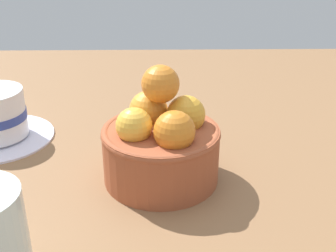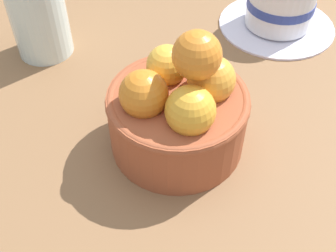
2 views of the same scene
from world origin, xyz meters
TOP-DOWN VIEW (x-y plane):
  - ground_plane at (0.00, 0.00)cm, footprint 132.09×116.89cm
  - terracotta_bowl at (0.05, 0.10)cm, footprint 13.83×13.83cm

SIDE VIEW (x-z plane):
  - ground_plane at x=0.00cm, z-range -3.01..0.00cm
  - terracotta_bowl at x=0.05cm, z-range -2.04..11.65cm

